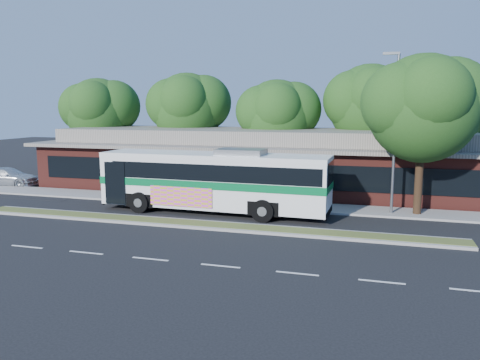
{
  "coord_description": "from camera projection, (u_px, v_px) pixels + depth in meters",
  "views": [
    {
      "loc": [
        8.58,
        -21.5,
        6.09
      ],
      "look_at": [
        1.26,
        3.71,
        2.0
      ],
      "focal_mm": 35.0,
      "sensor_mm": 36.0,
      "label": 1
    }
  ],
  "objects": [
    {
      "name": "tree_bg_b",
      "position": [
        193.0,
        107.0,
        39.88
      ],
      "size": [
        6.69,
        6.0,
        9.0
      ],
      "color": "black",
      "rests_on": "ground"
    },
    {
      "name": "plaza_building",
      "position": [
        258.0,
        160.0,
        35.7
      ],
      "size": [
        33.2,
        11.2,
        4.45
      ],
      "color": "maroon",
      "rests_on": "ground"
    },
    {
      "name": "tree_bg_d",
      "position": [
        376.0,
        103.0,
        35.71
      ],
      "size": [
        6.91,
        6.2,
        9.37
      ],
      "color": "black",
      "rests_on": "ground"
    },
    {
      "name": "tree_bg_a",
      "position": [
        104.0,
        110.0,
        41.18
      ],
      "size": [
        6.47,
        5.8,
        8.63
      ],
      "color": "black",
      "rests_on": "ground"
    },
    {
      "name": "sidewalk",
      "position": [
        233.0,
        203.0,
        29.76
      ],
      "size": [
        44.0,
        2.6,
        0.12
      ],
      "primitive_type": "cube",
      "color": "gray",
      "rests_on": "ground"
    },
    {
      "name": "sidewalk_tree",
      "position": [
        431.0,
        106.0,
        25.62
      ],
      "size": [
        6.65,
        5.97,
        9.01
      ],
      "color": "black",
      "rests_on": "ground"
    },
    {
      "name": "lamp_post",
      "position": [
        395.0,
        129.0,
        26.0
      ],
      "size": [
        0.93,
        0.18,
        9.07
      ],
      "color": "slate",
      "rests_on": "ground"
    },
    {
      "name": "transit_bus",
      "position": [
        215.0,
        177.0,
        27.06
      ],
      "size": [
        13.51,
        3.44,
        3.77
      ],
      "rotation": [
        0.0,
        0.0,
        -0.03
      ],
      "color": "white",
      "rests_on": "ground"
    },
    {
      "name": "parking_lot",
      "position": [
        35.0,
        183.0,
        38.15
      ],
      "size": [
        14.0,
        12.0,
        0.01
      ],
      "primitive_type": "cube",
      "color": "black",
      "rests_on": "ground"
    },
    {
      "name": "tree_bg_e",
      "position": [
        462.0,
        112.0,
        33.21
      ],
      "size": [
        6.47,
        5.8,
        8.5
      ],
      "color": "black",
      "rests_on": "ground"
    },
    {
      "name": "median_strip",
      "position": [
        200.0,
        224.0,
        24.26
      ],
      "size": [
        26.0,
        1.1,
        0.15
      ],
      "primitive_type": "cube",
      "color": "#4E5D27",
      "rests_on": "ground"
    },
    {
      "name": "ground",
      "position": [
        196.0,
        229.0,
        23.7
      ],
      "size": [
        120.0,
        120.0,
        0.0
      ],
      "primitive_type": "plane",
      "color": "black",
      "rests_on": "ground"
    },
    {
      "name": "sedan",
      "position": [
        8.0,
        177.0,
        36.59
      ],
      "size": [
        5.1,
        2.65,
        1.41
      ],
      "primitive_type": "imported",
      "rotation": [
        0.0,
        0.0,
        1.71
      ],
      "color": "silver",
      "rests_on": "ground"
    },
    {
      "name": "tree_bg_c",
      "position": [
        282.0,
        114.0,
        36.81
      ],
      "size": [
        6.24,
        5.6,
        8.26
      ],
      "color": "black",
      "rests_on": "ground"
    }
  ]
}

